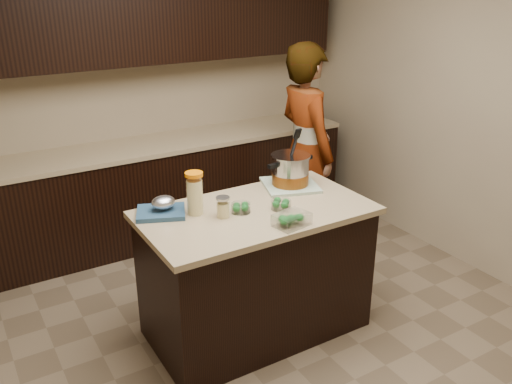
# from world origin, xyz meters

# --- Properties ---
(ground_plane) EXTENTS (4.00, 4.00, 0.00)m
(ground_plane) POSITION_xyz_m (0.00, 0.00, 0.00)
(ground_plane) COLOR brown
(ground_plane) RESTS_ON ground
(room_shell) EXTENTS (4.04, 4.04, 2.72)m
(room_shell) POSITION_xyz_m (0.00, 0.00, 1.71)
(room_shell) COLOR tan
(room_shell) RESTS_ON ground
(back_cabinets) EXTENTS (3.60, 0.63, 2.33)m
(back_cabinets) POSITION_xyz_m (0.00, 1.74, 0.94)
(back_cabinets) COLOR black
(back_cabinets) RESTS_ON ground
(island) EXTENTS (1.46, 0.81, 0.90)m
(island) POSITION_xyz_m (0.00, 0.00, 0.45)
(island) COLOR black
(island) RESTS_ON ground
(dish_towel) EXTENTS (0.45, 0.45, 0.02)m
(dish_towel) POSITION_xyz_m (0.41, 0.22, 0.91)
(dish_towel) COLOR #557F5D
(dish_towel) RESTS_ON island
(stock_pot) EXTENTS (0.38, 0.30, 0.39)m
(stock_pot) POSITION_xyz_m (0.41, 0.22, 1.01)
(stock_pot) COLOR #B7B7BC
(stock_pot) RESTS_ON dish_towel
(lemonade_pitcher) EXTENTS (0.12, 0.12, 0.27)m
(lemonade_pitcher) POSITION_xyz_m (-0.35, 0.14, 1.02)
(lemonade_pitcher) COLOR #D6C583
(lemonade_pitcher) RESTS_ON island
(mason_jar) EXTENTS (0.09, 0.09, 0.14)m
(mason_jar) POSITION_xyz_m (-0.23, 0.01, 0.96)
(mason_jar) COLOR #D6C583
(mason_jar) RESTS_ON island
(broccoli_tub_left) EXTENTS (0.13, 0.13, 0.06)m
(broccoli_tub_left) POSITION_xyz_m (-0.10, 0.02, 0.93)
(broccoli_tub_left) COLOR silver
(broccoli_tub_left) RESTS_ON island
(broccoli_tub_right) EXTENTS (0.15, 0.15, 0.06)m
(broccoli_tub_right) POSITION_xyz_m (0.14, -0.07, 0.93)
(broccoli_tub_right) COLOR silver
(broccoli_tub_right) RESTS_ON island
(broccoli_tub_rect) EXTENTS (0.23, 0.18, 0.07)m
(broccoli_tub_rect) POSITION_xyz_m (0.06, -0.31, 0.93)
(broccoli_tub_rect) COLOR silver
(broccoli_tub_rect) RESTS_ON island
(blue_tray) EXTENTS (0.36, 0.33, 0.11)m
(blue_tray) POSITION_xyz_m (-0.53, 0.24, 0.94)
(blue_tray) COLOR navy
(blue_tray) RESTS_ON island
(person) EXTENTS (0.47, 0.68, 1.80)m
(person) POSITION_xyz_m (0.98, 0.82, 0.90)
(person) COLOR gray
(person) RESTS_ON ground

